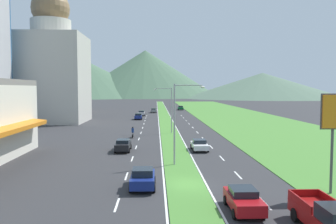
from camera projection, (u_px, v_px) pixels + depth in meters
The scene contains 44 objects.
ground_plane at pixel (185, 185), 28.19m from camera, with size 600.00×600.00×0.00m, color #2D2D30.
grass_median at pixel (165, 119), 88.01m from camera, with size 3.20×240.00×0.06m, color #477F33.
grass_verge_right at pixel (244, 119), 88.75m from camera, with size 24.00×240.00×0.06m, color #477F33.
lane_dash_left_2 at pixel (117, 205), 23.36m from camera, with size 0.16×2.80×0.01m, color silver.
lane_dash_left_3 at pixel (126, 176), 31.00m from camera, with size 0.16×2.80×0.01m, color silver.
lane_dash_left_4 at pixel (132, 159), 38.65m from camera, with size 0.16×2.80×0.01m, color silver.
lane_dash_left_5 at pixel (136, 147), 46.29m from camera, with size 0.16×2.80×0.01m, color silver.
lane_dash_left_6 at pixel (139, 139), 53.94m from camera, with size 0.16×2.80×0.01m, color silver.
lane_dash_left_7 at pixel (141, 133), 61.58m from camera, with size 0.16×2.80×0.01m, color silver.
lane_dash_left_8 at pixel (143, 128), 69.23m from camera, with size 0.16×2.80×0.01m, color silver.
lane_dash_left_9 at pixel (144, 124), 76.88m from camera, with size 0.16×2.80×0.01m, color silver.
lane_dash_left_10 at pixel (145, 121), 84.52m from camera, with size 0.16×2.80×0.01m, color silver.
lane_dash_left_11 at pixel (146, 118), 92.17m from camera, with size 0.16×2.80×0.01m, color silver.
lane_dash_left_12 at pixel (147, 116), 99.81m from camera, with size 0.16×2.80×0.01m, color silver.
lane_dash_right_2 at pixel (264, 203), 23.72m from camera, with size 0.16×2.80×0.01m, color silver.
lane_dash_right_3 at pixel (238, 175), 31.37m from camera, with size 0.16×2.80×0.01m, color silver.
lane_dash_right_4 at pixel (222, 158), 39.01m from camera, with size 0.16×2.80×0.01m, color silver.
lane_dash_right_5 at pixel (211, 147), 46.66m from camera, with size 0.16×2.80×0.01m, color silver.
lane_dash_right_6 at pixel (203, 139), 54.30m from camera, with size 0.16×2.80×0.01m, color silver.
lane_dash_right_7 at pixel (197, 132), 61.95m from camera, with size 0.16×2.80×0.01m, color silver.
lane_dash_right_8 at pixel (193, 128), 69.59m from camera, with size 0.16×2.80×0.01m, color silver.
lane_dash_right_9 at pixel (189, 124), 77.24m from camera, with size 0.16×2.80×0.01m, color silver.
lane_dash_right_10 at pixel (186, 121), 84.89m from camera, with size 0.16×2.80×0.01m, color silver.
lane_dash_right_11 at pixel (184, 118), 92.53m from camera, with size 0.16×2.80×0.01m, color silver.
lane_dash_right_12 at pixel (181, 116), 100.18m from camera, with size 0.16×2.80×0.01m, color silver.
edge_line_median_left at pixel (158, 119), 87.95m from camera, with size 0.16×240.00×0.01m, color silver.
edge_line_median_right at pixel (172, 119), 88.07m from camera, with size 0.16×240.00×0.01m, color silver.
domed_building at pixel (52, 68), 80.58m from camera, with size 15.49×15.49×30.93m.
midrise_colored at pixel (60, 84), 117.46m from camera, with size 16.71×16.71×19.20m, color #9E9384.
hill_far_left at pixel (83, 78), 309.95m from camera, with size 137.42×137.42×34.28m, color #47664C.
hill_far_center at pixel (145, 74), 324.32m from camera, with size 139.64×139.64×44.05m, color #47664C.
hill_far_right at pixel (262, 86), 282.42m from camera, with size 130.62×130.62×20.91m, color #516B56.
street_lamp_near at pixel (178, 118), 35.25m from camera, with size 3.21×0.36×8.43m.
street_lamp_mid at pixel (169, 106), 60.54m from camera, with size 3.26×0.49×8.12m.
car_0 at pixel (154, 110), 112.71m from camera, with size 1.88×4.13×1.44m.
car_1 at pixel (181, 108), 127.08m from camera, with size 2.02×4.40×1.53m.
car_2 at pixel (123, 145), 43.50m from camera, with size 1.91×4.51×1.51m.
car_3 at pixel (243, 200), 22.09m from camera, with size 1.99×4.16×1.49m.
car_5 at pixel (141, 113), 99.76m from camera, with size 2.01×4.12×1.50m.
car_6 at pixel (143, 178), 27.25m from camera, with size 2.02×4.02×1.62m.
car_7 at pixel (199, 145), 43.91m from camera, with size 2.01×4.28×1.40m.
car_8 at pixel (138, 116), 87.90m from camera, with size 1.93×4.07×1.57m.
pickup_truck_0 at pixel (328, 218), 18.45m from camera, with size 2.18×5.40×2.00m.
motorcycle_rider at pixel (133, 133), 55.35m from camera, with size 0.36×2.00×1.80m.
Camera 1 is at (-2.43, -27.64, 7.93)m, focal length 36.60 mm.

